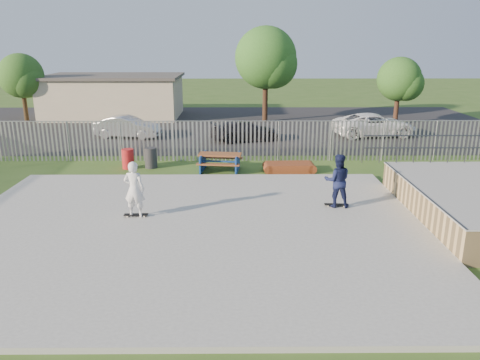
{
  "coord_description": "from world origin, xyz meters",
  "views": [
    {
      "loc": [
        1.52,
        -13.69,
        5.84
      ],
      "look_at": [
        1.64,
        2.0,
        1.1
      ],
      "focal_mm": 35.0,
      "sensor_mm": 36.0,
      "label": 1
    }
  ],
  "objects_px": {
    "tree_right": "(399,79)",
    "car_dark": "(245,131)",
    "skater_navy": "(337,181)",
    "car_white": "(374,125)",
    "picnic_table": "(220,162)",
    "car_silver": "(128,127)",
    "skater_white": "(134,189)",
    "funbox": "(289,167)",
    "trash_bin_red": "(128,159)",
    "tree_left": "(21,76)",
    "trash_bin_grey": "(151,158)",
    "tree_mid": "(266,58)"
  },
  "relations": [
    {
      "from": "car_dark",
      "to": "tree_left",
      "type": "distance_m",
      "value": 17.71
    },
    {
      "from": "skater_navy",
      "to": "skater_white",
      "type": "xyz_separation_m",
      "value": [
        -6.9,
        -0.94,
        0.0
      ]
    },
    {
      "from": "trash_bin_red",
      "to": "car_white",
      "type": "height_order",
      "value": "car_white"
    },
    {
      "from": "picnic_table",
      "to": "tree_right",
      "type": "distance_m",
      "value": 17.51
    },
    {
      "from": "funbox",
      "to": "trash_bin_red",
      "type": "distance_m",
      "value": 7.54
    },
    {
      "from": "skater_navy",
      "to": "car_white",
      "type": "bearing_deg",
      "value": -107.43
    },
    {
      "from": "trash_bin_red",
      "to": "tree_right",
      "type": "height_order",
      "value": "tree_right"
    },
    {
      "from": "funbox",
      "to": "trash_bin_grey",
      "type": "xyz_separation_m",
      "value": [
        -6.45,
        0.73,
        0.28
      ]
    },
    {
      "from": "tree_left",
      "to": "tree_right",
      "type": "relative_size",
      "value": 1.05
    },
    {
      "from": "tree_right",
      "to": "car_dark",
      "type": "bearing_deg",
      "value": -152.17
    },
    {
      "from": "tree_right",
      "to": "skater_navy",
      "type": "distance_m",
      "value": 19.33
    },
    {
      "from": "car_silver",
      "to": "skater_white",
      "type": "xyz_separation_m",
      "value": [
        3.31,
        -13.77,
        0.42
      ]
    },
    {
      "from": "tree_right",
      "to": "skater_navy",
      "type": "relative_size",
      "value": 2.47
    },
    {
      "from": "car_dark",
      "to": "funbox",
      "type": "bearing_deg",
      "value": -178.48
    },
    {
      "from": "trash_bin_red",
      "to": "tree_mid",
      "type": "height_order",
      "value": "tree_mid"
    },
    {
      "from": "car_dark",
      "to": "tree_right",
      "type": "distance_m",
      "value": 12.53
    },
    {
      "from": "car_white",
      "to": "tree_left",
      "type": "relative_size",
      "value": 1.03
    },
    {
      "from": "funbox",
      "to": "trash_bin_red",
      "type": "bearing_deg",
      "value": 173.18
    },
    {
      "from": "tree_left",
      "to": "car_white",
      "type": "bearing_deg",
      "value": -13.34
    },
    {
      "from": "car_white",
      "to": "tree_mid",
      "type": "distance_m",
      "value": 9.35
    },
    {
      "from": "car_dark",
      "to": "skater_white",
      "type": "relative_size",
      "value": 2.17
    },
    {
      "from": "car_silver",
      "to": "tree_right",
      "type": "height_order",
      "value": "tree_right"
    },
    {
      "from": "trash_bin_red",
      "to": "tree_mid",
      "type": "xyz_separation_m",
      "value": [
        7.19,
        12.98,
        4.1
      ]
    },
    {
      "from": "car_dark",
      "to": "tree_left",
      "type": "xyz_separation_m",
      "value": [
        -16.02,
        7.06,
        2.68
      ]
    },
    {
      "from": "picnic_table",
      "to": "funbox",
      "type": "distance_m",
      "value": 3.18
    },
    {
      "from": "trash_bin_grey",
      "to": "tree_right",
      "type": "xyz_separation_m",
      "value": [
        15.41,
        11.74,
        2.67
      ]
    },
    {
      "from": "car_white",
      "to": "tree_left",
      "type": "xyz_separation_m",
      "value": [
        -24.09,
        5.71,
        2.57
      ]
    },
    {
      "from": "car_silver",
      "to": "car_white",
      "type": "xyz_separation_m",
      "value": [
        15.27,
        0.33,
        0.05
      ]
    },
    {
      "from": "trash_bin_red",
      "to": "car_dark",
      "type": "xyz_separation_m",
      "value": [
        5.61,
        6.11,
        0.16
      ]
    },
    {
      "from": "trash_bin_red",
      "to": "car_white",
      "type": "xyz_separation_m",
      "value": [
        13.68,
        7.46,
        0.26
      ]
    },
    {
      "from": "picnic_table",
      "to": "tree_mid",
      "type": "distance_m",
      "value": 14.38
    },
    {
      "from": "trash_bin_grey",
      "to": "car_white",
      "type": "xyz_separation_m",
      "value": [
        12.63,
        7.35,
        0.24
      ]
    },
    {
      "from": "skater_white",
      "to": "trash_bin_grey",
      "type": "bearing_deg",
      "value": -76.24
    },
    {
      "from": "car_dark",
      "to": "tree_right",
      "type": "xyz_separation_m",
      "value": [
        10.85,
        5.73,
        2.53
      ]
    },
    {
      "from": "picnic_table",
      "to": "tree_right",
      "type": "xyz_separation_m",
      "value": [
        12.13,
        12.33,
        2.73
      ]
    },
    {
      "from": "trash_bin_grey",
      "to": "tree_right",
      "type": "height_order",
      "value": "tree_right"
    },
    {
      "from": "car_dark",
      "to": "tree_left",
      "type": "bearing_deg",
      "value": 52.0
    },
    {
      "from": "tree_left",
      "to": "tree_mid",
      "type": "distance_m",
      "value": 17.65
    },
    {
      "from": "car_dark",
      "to": "skater_white",
      "type": "distance_m",
      "value": 13.35
    },
    {
      "from": "tree_left",
      "to": "skater_white",
      "type": "height_order",
      "value": "tree_left"
    },
    {
      "from": "tree_mid",
      "to": "tree_left",
      "type": "bearing_deg",
      "value": 179.39
    },
    {
      "from": "car_silver",
      "to": "tree_left",
      "type": "height_order",
      "value": "tree_left"
    },
    {
      "from": "trash_bin_red",
      "to": "car_silver",
      "type": "relative_size",
      "value": 0.23
    },
    {
      "from": "car_silver",
      "to": "tree_right",
      "type": "bearing_deg",
      "value": -66.19
    },
    {
      "from": "car_white",
      "to": "tree_right",
      "type": "bearing_deg",
      "value": -39.26
    },
    {
      "from": "picnic_table",
      "to": "car_silver",
      "type": "bearing_deg",
      "value": 134.26
    },
    {
      "from": "trash_bin_red",
      "to": "trash_bin_grey",
      "type": "height_order",
      "value": "trash_bin_grey"
    },
    {
      "from": "tree_left",
      "to": "tree_right",
      "type": "xyz_separation_m",
      "value": [
        26.87,
        -1.33,
        -0.15
      ]
    },
    {
      "from": "trash_bin_red",
      "to": "tree_left",
      "type": "height_order",
      "value": "tree_left"
    },
    {
      "from": "tree_right",
      "to": "skater_white",
      "type": "bearing_deg",
      "value": -128.56
    }
  ]
}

